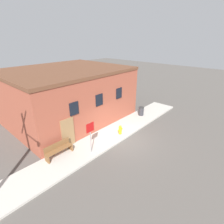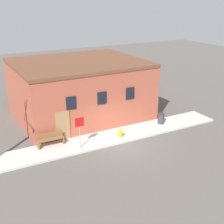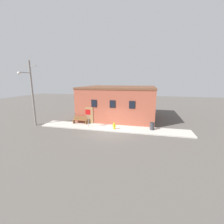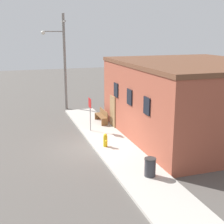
{
  "view_description": "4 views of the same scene",
  "coord_description": "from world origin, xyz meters",
  "px_view_note": "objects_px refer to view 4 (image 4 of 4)",
  "views": [
    {
      "loc": [
        -9.04,
        -6.85,
        7.15
      ],
      "look_at": [
        -0.09,
        1.16,
        1.98
      ],
      "focal_mm": 28.0,
      "sensor_mm": 36.0,
      "label": 1
    },
    {
      "loc": [
        -9.79,
        -16.7,
        9.61
      ],
      "look_at": [
        -0.09,
        1.16,
        1.98
      ],
      "focal_mm": 50.0,
      "sensor_mm": 36.0,
      "label": 2
    },
    {
      "loc": [
        3.75,
        -15.14,
        5.56
      ],
      "look_at": [
        -0.09,
        1.16,
        1.98
      ],
      "focal_mm": 24.0,
      "sensor_mm": 36.0,
      "label": 3
    },
    {
      "loc": [
        15.97,
        -4.19,
        6.31
      ],
      "look_at": [
        -0.09,
        1.16,
        1.98
      ],
      "focal_mm": 50.0,
      "sensor_mm": 36.0,
      "label": 4
    }
  ],
  "objects_px": {
    "fire_hydrant": "(105,140)",
    "bench": "(102,116)",
    "trash_bin": "(150,167)",
    "utility_pole": "(63,58)",
    "stop_sign": "(90,108)"
  },
  "relations": [
    {
      "from": "fire_hydrant",
      "to": "stop_sign",
      "type": "relative_size",
      "value": 0.35
    },
    {
      "from": "fire_hydrant",
      "to": "bench",
      "type": "relative_size",
      "value": 0.42
    },
    {
      "from": "trash_bin",
      "to": "utility_pole",
      "type": "bearing_deg",
      "value": -174.87
    },
    {
      "from": "fire_hydrant",
      "to": "trash_bin",
      "type": "bearing_deg",
      "value": 10.65
    },
    {
      "from": "fire_hydrant",
      "to": "bench",
      "type": "xyz_separation_m",
      "value": [
        -4.72,
        1.21,
        0.09
      ]
    },
    {
      "from": "trash_bin",
      "to": "bench",
      "type": "bearing_deg",
      "value": 177.25
    },
    {
      "from": "trash_bin",
      "to": "fire_hydrant",
      "type": "bearing_deg",
      "value": -169.35
    },
    {
      "from": "fire_hydrant",
      "to": "bench",
      "type": "distance_m",
      "value": 4.87
    },
    {
      "from": "stop_sign",
      "to": "trash_bin",
      "type": "bearing_deg",
      "value": 6.61
    },
    {
      "from": "fire_hydrant",
      "to": "trash_bin",
      "type": "xyz_separation_m",
      "value": [
        4.15,
        0.78,
        0.05
      ]
    },
    {
      "from": "trash_bin",
      "to": "utility_pole",
      "type": "relative_size",
      "value": 0.11
    },
    {
      "from": "bench",
      "to": "trash_bin",
      "type": "height_order",
      "value": "bench"
    },
    {
      "from": "fire_hydrant",
      "to": "trash_bin",
      "type": "height_order",
      "value": "trash_bin"
    },
    {
      "from": "fire_hydrant",
      "to": "bench",
      "type": "height_order",
      "value": "bench"
    },
    {
      "from": "bench",
      "to": "utility_pole",
      "type": "relative_size",
      "value": 0.23
    }
  ]
}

